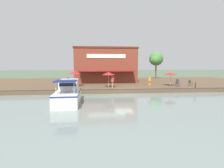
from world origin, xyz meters
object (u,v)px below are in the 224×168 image
object	(u,v)px
patio_umbrella_near_quay_edge	(108,74)
cafe_chair_facing_river	(190,83)
mooring_post	(195,85)
tree_downstream_bank	(156,59)
motorboat_distant_upstream	(69,93)
patio_umbrella_far_corner	(75,72)
waterfront_restaurant	(105,65)
patio_umbrella_back_row	(171,74)
cafe_chair_far_corner_seat	(177,84)
person_mid_patio	(150,80)
cafe_chair_beside_entrance	(178,81)
person_near_entrance	(112,80)
person_at_quay_edge	(68,81)

from	to	relation	value
patio_umbrella_near_quay_edge	cafe_chair_facing_river	xyz separation A→B (m)	(-1.26, 13.62, -1.61)
mooring_post	tree_downstream_bank	distance (m)	18.96
motorboat_distant_upstream	patio_umbrella_far_corner	bearing A→B (deg)	-177.58
waterfront_restaurant	cafe_chair_facing_river	bearing A→B (deg)	56.28
patio_umbrella_back_row	cafe_chair_far_corner_seat	distance (m)	1.95
cafe_chair_facing_river	motorboat_distant_upstream	xyz separation A→B (m)	(8.56, -18.41, -0.13)
patio_umbrella_back_row	motorboat_distant_upstream	bearing A→B (deg)	-60.70
cafe_chair_far_corner_seat	motorboat_distant_upstream	size ratio (longest dim) A/B	0.12
patio_umbrella_near_quay_edge	mooring_post	distance (m)	12.69
waterfront_restaurant	person_mid_patio	bearing A→B (deg)	36.84
cafe_chair_beside_entrance	person_near_entrance	distance (m)	12.72
person_near_entrance	person_at_quay_edge	xyz separation A→B (m)	(1.75, -6.20, 0.04)
motorboat_distant_upstream	mooring_post	xyz separation A→B (m)	(-4.89, 17.14, 0.09)
waterfront_restaurant	mooring_post	bearing A→B (deg)	44.02
patio_umbrella_far_corner	person_at_quay_edge	size ratio (longest dim) A/B	1.36
person_at_quay_edge	mooring_post	size ratio (longest dim) A/B	2.10
patio_umbrella_far_corner	motorboat_distant_upstream	bearing A→B (deg)	2.42
patio_umbrella_far_corner	mooring_post	size ratio (longest dim) A/B	2.85
patio_umbrella_near_quay_edge	patio_umbrella_back_row	bearing A→B (deg)	96.07
mooring_post	cafe_chair_far_corner_seat	bearing A→B (deg)	-146.60
waterfront_restaurant	motorboat_distant_upstream	bearing A→B (deg)	-15.38
person_at_quay_edge	cafe_chair_far_corner_seat	bearing A→B (deg)	97.00
person_mid_patio	mooring_post	distance (m)	6.74
cafe_chair_facing_river	motorboat_distant_upstream	size ratio (longest dim) A/B	0.12
cafe_chair_far_corner_seat	person_near_entrance	distance (m)	10.23
cafe_chair_far_corner_seat	person_at_quay_edge	world-z (taller)	person_at_quay_edge
patio_umbrella_far_corner	patio_umbrella_back_row	distance (m)	15.32
motorboat_distant_upstream	cafe_chair_beside_entrance	bearing A→B (deg)	122.07
person_near_entrance	mooring_post	distance (m)	11.99
cafe_chair_beside_entrance	patio_umbrella_near_quay_edge	bearing A→B (deg)	-73.98
cafe_chair_beside_entrance	cafe_chair_far_corner_seat	bearing A→B (deg)	-27.17
cafe_chair_beside_entrance	motorboat_distant_upstream	world-z (taller)	motorboat_distant_upstream
cafe_chair_beside_entrance	patio_umbrella_far_corner	bearing A→B (deg)	-84.08
patio_umbrella_near_quay_edge	cafe_chair_far_corner_seat	distance (m)	10.90
patio_umbrella_far_corner	tree_downstream_bank	bearing A→B (deg)	128.27
patio_umbrella_near_quay_edge	person_mid_patio	xyz separation A→B (m)	(-1.35, 6.78, -1.11)
patio_umbrella_far_corner	cafe_chair_beside_entrance	xyz separation A→B (m)	(-1.85, 17.82, -1.71)
cafe_chair_facing_river	mooring_post	xyz separation A→B (m)	(3.67, -1.27, -0.04)
person_mid_patio	cafe_chair_facing_river	bearing A→B (deg)	89.30
cafe_chair_beside_entrance	person_at_quay_edge	bearing A→B (deg)	-72.77
person_at_quay_edge	waterfront_restaurant	bearing A→B (deg)	155.28
patio_umbrella_far_corner	person_mid_patio	bearing A→B (deg)	87.91
person_at_quay_edge	motorboat_distant_upstream	world-z (taller)	motorboat_distant_upstream
patio_umbrella_back_row	cafe_chair_facing_river	world-z (taller)	patio_umbrella_back_row
cafe_chair_facing_river	tree_downstream_bank	size ratio (longest dim) A/B	0.13
cafe_chair_facing_river	mooring_post	size ratio (longest dim) A/B	0.99
patio_umbrella_far_corner	person_at_quay_edge	xyz separation A→B (m)	(3.82, -0.46, -1.04)
cafe_chair_beside_entrance	tree_downstream_bank	xyz separation A→B (m)	(-12.41, 0.25, 4.30)
tree_downstream_bank	cafe_chair_beside_entrance	bearing A→B (deg)	-1.16
patio_umbrella_back_row	cafe_chair_far_corner_seat	bearing A→B (deg)	30.45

